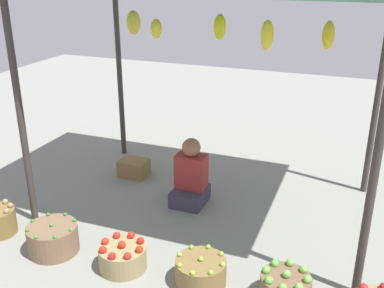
{
  "coord_description": "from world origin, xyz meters",
  "views": [
    {
      "loc": [
        1.48,
        -4.41,
        2.61
      ],
      "look_at": [
        0.0,
        -0.54,
        0.95
      ],
      "focal_mm": 43.0,
      "sensor_mm": 36.0,
      "label": 1
    }
  ],
  "objects_px": {
    "basket_green_chilies": "(53,238)",
    "basket_green_apples": "(285,288)",
    "basket_red_tomatoes": "(123,257)",
    "wooden_crate_near_vendor": "(134,168)",
    "vendor_person": "(191,178)",
    "basket_limes": "(201,272)"
  },
  "relations": [
    {
      "from": "vendor_person",
      "to": "basket_red_tomatoes",
      "type": "distance_m",
      "value": 1.39
    },
    {
      "from": "basket_green_chilies",
      "to": "basket_green_apples",
      "type": "xyz_separation_m",
      "value": [
        2.2,
        0.09,
        -0.01
      ]
    },
    {
      "from": "basket_green_chilies",
      "to": "wooden_crate_near_vendor",
      "type": "relative_size",
      "value": 1.35
    },
    {
      "from": "vendor_person",
      "to": "basket_red_tomatoes",
      "type": "relative_size",
      "value": 1.8
    },
    {
      "from": "basket_green_chilies",
      "to": "basket_green_apples",
      "type": "height_order",
      "value": "basket_green_chilies"
    },
    {
      "from": "basket_red_tomatoes",
      "to": "basket_green_chilies",
      "type": "bearing_deg",
      "value": -179.59
    },
    {
      "from": "basket_green_chilies",
      "to": "basket_green_apples",
      "type": "bearing_deg",
      "value": 2.36
    },
    {
      "from": "vendor_person",
      "to": "basket_limes",
      "type": "height_order",
      "value": "vendor_person"
    },
    {
      "from": "basket_green_chilies",
      "to": "wooden_crate_near_vendor",
      "type": "height_order",
      "value": "basket_green_chilies"
    },
    {
      "from": "basket_red_tomatoes",
      "to": "basket_green_apples",
      "type": "xyz_separation_m",
      "value": [
        1.45,
        0.09,
        0.01
      ]
    },
    {
      "from": "basket_limes",
      "to": "wooden_crate_near_vendor",
      "type": "relative_size",
      "value": 1.25
    },
    {
      "from": "vendor_person",
      "to": "basket_green_apples",
      "type": "bearing_deg",
      "value": -44.2
    },
    {
      "from": "basket_red_tomatoes",
      "to": "basket_green_apples",
      "type": "distance_m",
      "value": 1.46
    },
    {
      "from": "basket_red_tomatoes",
      "to": "vendor_person",
      "type": "bearing_deg",
      "value": 84.53
    },
    {
      "from": "basket_limes",
      "to": "basket_green_apples",
      "type": "bearing_deg",
      "value": 2.89
    },
    {
      "from": "basket_green_chilies",
      "to": "basket_green_apples",
      "type": "relative_size",
      "value": 1.15
    },
    {
      "from": "basket_red_tomatoes",
      "to": "wooden_crate_near_vendor",
      "type": "distance_m",
      "value": 1.93
    },
    {
      "from": "vendor_person",
      "to": "basket_green_apples",
      "type": "relative_size",
      "value": 1.88
    },
    {
      "from": "basket_green_chilies",
      "to": "basket_limes",
      "type": "relative_size",
      "value": 1.08
    },
    {
      "from": "basket_green_chilies",
      "to": "basket_red_tomatoes",
      "type": "distance_m",
      "value": 0.75
    },
    {
      "from": "basket_red_tomatoes",
      "to": "basket_limes",
      "type": "relative_size",
      "value": 0.97
    },
    {
      "from": "basket_limes",
      "to": "basket_green_apples",
      "type": "distance_m",
      "value": 0.72
    }
  ]
}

